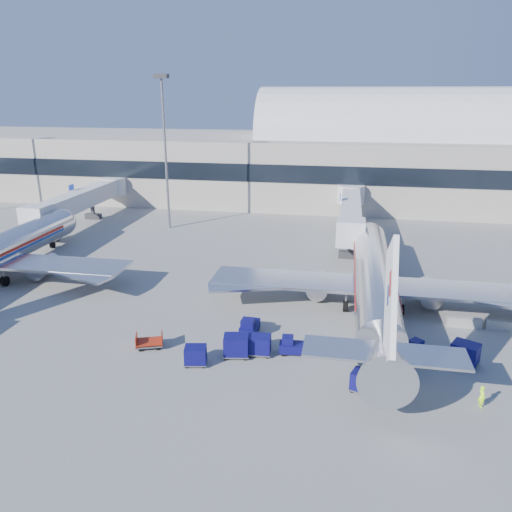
% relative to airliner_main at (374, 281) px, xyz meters
% --- Properties ---
extents(ground, '(260.00, 260.00, 0.00)m').
position_rel_airliner_main_xyz_m(ground, '(-10.00, -4.51, -2.93)').
color(ground, gray).
rests_on(ground, ground).
extents(terminal, '(170.00, 28.15, 21.00)m').
position_rel_airliner_main_xyz_m(terminal, '(-23.60, 51.46, 4.60)').
color(terminal, '#B2AA9E').
rests_on(terminal, ground).
extents(airliner_main, '(32.00, 37.26, 12.07)m').
position_rel_airliner_main_xyz_m(airliner_main, '(0.00, 0.00, 0.00)').
color(airliner_main, silver).
rests_on(airliner_main, ground).
extents(jetbridge_near, '(4.40, 27.50, 6.25)m').
position_rel_airliner_main_xyz_m(jetbridge_near, '(-2.40, 26.30, 1.00)').
color(jetbridge_near, silver).
rests_on(jetbridge_near, ground).
extents(jetbridge_mid, '(4.40, 27.50, 6.25)m').
position_rel_airliner_main_xyz_m(jetbridge_mid, '(-44.40, 26.30, 1.00)').
color(jetbridge_mid, silver).
rests_on(jetbridge_mid, ground).
extents(mast_west, '(2.00, 1.20, 22.60)m').
position_rel_airliner_main_xyz_m(mast_west, '(-30.00, 25.49, 11.87)').
color(mast_west, slate).
rests_on(mast_west, ground).
extents(barrier_near, '(3.00, 0.55, 0.90)m').
position_rel_airliner_main_xyz_m(barrier_near, '(8.00, -2.51, -2.48)').
color(barrier_near, '#9E9E96').
rests_on(barrier_near, ground).
extents(barrier_mid, '(3.00, 0.55, 0.90)m').
position_rel_airliner_main_xyz_m(barrier_mid, '(11.30, -2.51, -2.48)').
color(barrier_mid, '#9E9E96').
rests_on(barrier_mid, ground).
extents(tug_lead, '(2.40, 1.34, 1.51)m').
position_rel_airliner_main_xyz_m(tug_lead, '(-6.74, -10.08, -2.24)').
color(tug_lead, '#0B0A4D').
rests_on(tug_lead, ground).
extents(tug_right, '(2.48, 2.37, 1.50)m').
position_rel_airliner_main_xyz_m(tug_right, '(3.31, -9.11, -2.25)').
color(tug_right, '#0B0A4D').
rests_on(tug_right, ground).
extents(tug_left, '(1.48, 2.67, 1.68)m').
position_rel_airliner_main_xyz_m(tug_left, '(-10.83, -7.47, -2.16)').
color(tug_left, '#0B0A4D').
rests_on(tug_left, ground).
extents(cart_train_a, '(1.93, 1.51, 1.64)m').
position_rel_airliner_main_xyz_m(cart_train_a, '(-9.34, -10.70, -2.05)').
color(cart_train_a, '#0B0A4D').
rests_on(cart_train_a, ground).
extents(cart_train_b, '(2.28, 1.88, 1.81)m').
position_rel_airliner_main_xyz_m(cart_train_b, '(-11.15, -11.34, -1.96)').
color(cart_train_b, '#0B0A4D').
rests_on(cart_train_b, ground).
extents(cart_train_c, '(1.97, 1.63, 1.55)m').
position_rel_airliner_main_xyz_m(cart_train_c, '(-13.97, -13.17, -2.10)').
color(cart_train_c, '#0B0A4D').
rests_on(cart_train_c, ground).
extents(cart_solo_near, '(2.09, 1.84, 1.54)m').
position_rel_airliner_main_xyz_m(cart_solo_near, '(-1.19, -14.54, -2.10)').
color(cart_solo_near, '#0B0A4D').
rests_on(cart_solo_near, ground).
extents(cart_solo_far, '(2.55, 2.35, 1.81)m').
position_rel_airliner_main_xyz_m(cart_solo_far, '(6.66, -9.35, -1.96)').
color(cart_solo_far, '#0B0A4D').
rests_on(cart_solo_far, ground).
extents(cart_open_red, '(2.58, 2.18, 0.59)m').
position_rel_airliner_main_xyz_m(cart_open_red, '(-18.55, -11.20, -2.51)').
color(cart_open_red, slate).
rests_on(cart_open_red, ground).
extents(ramp_worker, '(0.55, 0.68, 1.60)m').
position_rel_airliner_main_xyz_m(ramp_worker, '(6.62, -14.93, -2.13)').
color(ramp_worker, '#B4FF1A').
rests_on(ramp_worker, ground).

